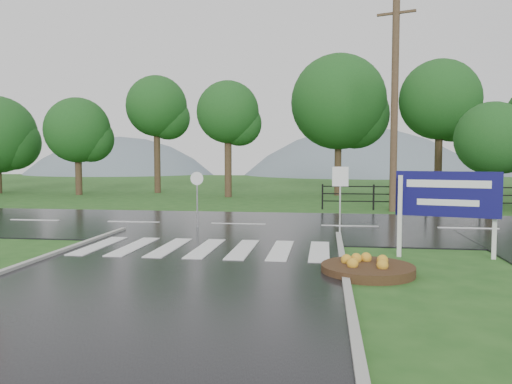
# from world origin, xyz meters

# --- Properties ---
(ground) EXTENTS (120.00, 120.00, 0.00)m
(ground) POSITION_xyz_m (0.00, 0.00, 0.00)
(ground) COLOR #23511B
(ground) RESTS_ON ground
(main_road) EXTENTS (90.00, 8.00, 0.04)m
(main_road) POSITION_xyz_m (0.00, 10.00, 0.00)
(main_road) COLOR black
(main_road) RESTS_ON ground
(crosswalk) EXTENTS (6.50, 2.80, 0.02)m
(crosswalk) POSITION_xyz_m (0.00, 5.00, 0.06)
(crosswalk) COLOR silver
(crosswalk) RESTS_ON ground
(fence_west) EXTENTS (9.58, 0.08, 1.20)m
(fence_west) POSITION_xyz_m (7.75, 16.00, 0.72)
(fence_west) COLOR black
(fence_west) RESTS_ON ground
(hills) EXTENTS (102.00, 48.00, 48.00)m
(hills) POSITION_xyz_m (3.49, 65.00, -15.54)
(hills) COLOR slate
(hills) RESTS_ON ground
(treeline) EXTENTS (83.20, 5.20, 10.00)m
(treeline) POSITION_xyz_m (1.00, 24.00, 0.00)
(treeline) COLOR #154417
(treeline) RESTS_ON ground
(estate_billboard) EXTENTS (2.37, 0.66, 2.13)m
(estate_billboard) POSITION_xyz_m (6.09, 4.86, 1.47)
(estate_billboard) COLOR silver
(estate_billboard) RESTS_ON ground
(flower_bed) EXTENTS (1.97, 1.97, 0.39)m
(flower_bed) POSITION_xyz_m (4.04, 2.84, 0.15)
(flower_bed) COLOR #332111
(flower_bed) RESTS_ON ground
(reg_sign_small) EXTENTS (0.49, 0.08, 2.19)m
(reg_sign_small) POSITION_xyz_m (3.58, 7.50, 1.55)
(reg_sign_small) COLOR #939399
(reg_sign_small) RESTS_ON ground
(reg_sign_round) EXTENTS (0.46, 0.07, 1.97)m
(reg_sign_round) POSITION_xyz_m (-1.25, 8.92, 1.27)
(reg_sign_round) COLOR #939399
(reg_sign_round) RESTS_ON ground
(utility_pole_east) EXTENTS (1.65, 0.66, 9.62)m
(utility_pole_east) POSITION_xyz_m (6.18, 15.50, 4.89)
(utility_pole_east) COLOR #473523
(utility_pole_east) RESTS_ON ground
(entrance_tree_left) EXTENTS (3.50, 3.50, 5.13)m
(entrance_tree_left) POSITION_xyz_m (11.02, 17.50, 3.36)
(entrance_tree_left) COLOR #3D2B1C
(entrance_tree_left) RESTS_ON ground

